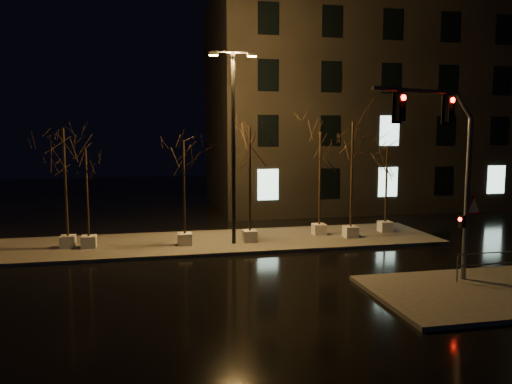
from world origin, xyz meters
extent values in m
plane|color=black|center=(0.00, 0.00, 0.00)|extent=(90.00, 90.00, 0.00)
cube|color=#3F3C38|center=(0.00, 6.00, 0.07)|extent=(22.00, 5.00, 0.15)
cube|color=#3F3C38|center=(7.50, -3.50, 0.07)|extent=(7.00, 5.00, 0.15)
cube|color=black|center=(14.00, 18.00, 7.50)|extent=(25.00, 12.00, 15.00)
cube|color=beige|center=(-6.84, 5.99, 0.43)|extent=(0.65, 0.65, 0.55)
cylinder|color=black|center=(-6.84, 5.99, 3.14)|extent=(0.11, 0.11, 4.89)
cube|color=beige|center=(-5.90, 5.74, 0.43)|extent=(0.65, 0.65, 0.55)
cylinder|color=black|center=(-5.90, 5.74, 2.68)|extent=(0.11, 0.11, 3.95)
cube|color=beige|center=(-1.57, 5.40, 0.43)|extent=(0.65, 0.65, 0.55)
cylinder|color=black|center=(-1.57, 5.40, 2.88)|extent=(0.11, 0.11, 4.36)
cube|color=beige|center=(1.55, 5.45, 0.43)|extent=(0.65, 0.65, 0.55)
cylinder|color=black|center=(1.55, 5.45, 3.17)|extent=(0.11, 0.11, 4.93)
cube|color=beige|center=(5.38, 6.36, 0.43)|extent=(0.65, 0.65, 0.55)
cylinder|color=black|center=(5.38, 6.36, 3.06)|extent=(0.11, 0.11, 4.72)
cube|color=beige|center=(6.70, 5.41, 0.43)|extent=(0.65, 0.65, 0.55)
cylinder|color=black|center=(6.70, 5.41, 3.30)|extent=(0.11, 0.11, 5.21)
cube|color=beige|center=(9.06, 6.36, 0.43)|extent=(0.65, 0.65, 0.55)
cylinder|color=black|center=(9.06, 6.36, 2.68)|extent=(0.11, 0.11, 3.96)
cylinder|color=slate|center=(7.83, -2.21, 3.02)|extent=(0.17, 0.17, 5.73)
cylinder|color=slate|center=(5.26, -3.07, 6.68)|extent=(3.67, 1.34, 0.13)
cube|color=black|center=(6.75, -2.57, 6.16)|extent=(0.34, 0.29, 0.86)
cube|color=black|center=(4.57, -3.30, 6.16)|extent=(0.34, 0.29, 0.86)
cube|color=black|center=(7.63, -2.28, 2.25)|extent=(0.25, 0.23, 0.43)
cone|color=red|center=(8.12, -2.16, 2.73)|extent=(0.95, 0.34, 0.99)
sphere|color=#FF0C07|center=(7.83, -2.21, 6.44)|extent=(0.17, 0.17, 0.17)
cylinder|color=black|center=(0.73, 5.24, 4.58)|extent=(0.18, 0.18, 8.86)
cylinder|color=black|center=(0.73, 5.24, 9.01)|extent=(1.95, 0.16, 0.09)
cube|color=yellow|center=(-0.15, 5.27, 8.88)|extent=(0.45, 0.27, 0.18)
cube|color=yellow|center=(1.62, 5.21, 8.88)|extent=(0.45, 0.27, 0.18)
cylinder|color=slate|center=(7.40, -2.49, 0.61)|extent=(0.05, 0.05, 0.93)
cylinder|color=slate|center=(8.53, -2.48, 1.13)|extent=(2.27, 0.06, 0.04)
cylinder|color=slate|center=(8.53, -2.48, 0.72)|extent=(2.27, 0.06, 0.04)
camera|label=1|loc=(-3.08, -17.69, 5.37)|focal=35.00mm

